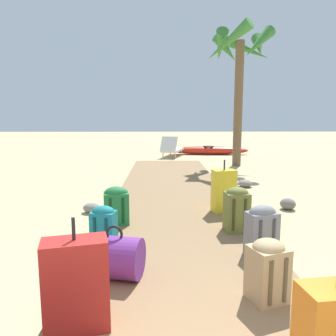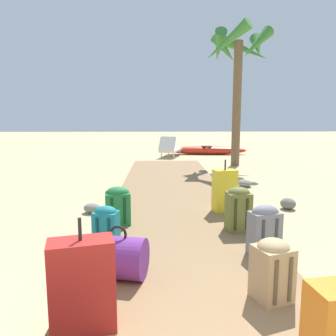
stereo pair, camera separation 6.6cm
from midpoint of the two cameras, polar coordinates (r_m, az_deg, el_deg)
The scene contains 16 objects.
ground_plane at distance 5.11m, azimuth 1.12°, elevation -8.78°, with size 60.00×60.00×0.00m, color tan.
boardwalk at distance 6.09m, azimuth 0.63°, elevation -5.49°, with size 2.11×10.32×0.08m, color olive.
backpack_teal at distance 3.83m, azimuth -11.12°, elevation -9.79°, with size 0.30×0.26×0.48m.
suitcase_red at distance 2.47m, azimuth -15.37°, elevation -18.99°, with size 0.48×0.33×0.80m.
backpack_olive at distance 4.38m, azimuth 11.64°, elevation -6.75°, with size 0.31×0.29×0.58m.
backpack_green at distance 4.62m, azimuth -9.08°, elevation -6.24°, with size 0.37×0.31×0.52m.
backpack_grey at distance 3.70m, azimuth 15.83°, elevation -10.07°, with size 0.36×0.28×0.55m.
duffel_bag_purple at distance 3.16m, azimuth -9.11°, elevation -14.99°, with size 0.56×0.48×0.50m.
backpack_tan at distance 2.87m, azimuth 16.95°, elevation -16.23°, with size 0.34×0.33×0.51m.
suitcase_yellow at distance 5.20m, azimuth 9.39°, elevation -3.90°, with size 0.39×0.29×0.82m.
palm_tree_far_right at distance 10.80m, azimuth 11.84°, elevation 17.98°, with size 2.33×2.42×4.23m.
lounge_chair at distance 12.79m, azimuth 0.21°, elevation 3.36°, with size 0.99×1.62×0.81m.
kayak at distance 13.82m, azimuth 6.54°, elevation 3.06°, with size 3.32×0.83×0.35m.
rock_right_near at distance 7.58m, azimuth 12.86°, elevation -2.56°, with size 0.31×0.33×0.16m, color gray.
rock_left_far at distance 5.54m, azimuth -13.28°, elevation -6.77°, with size 0.29×0.24×0.16m, color gray.
rock_right_mid at distance 5.96m, azimuth 19.72°, elevation -5.81°, with size 0.25×0.27×0.19m, color slate.
Camera 2 is at (-0.28, -0.74, 1.55)m, focal length 35.30 mm.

